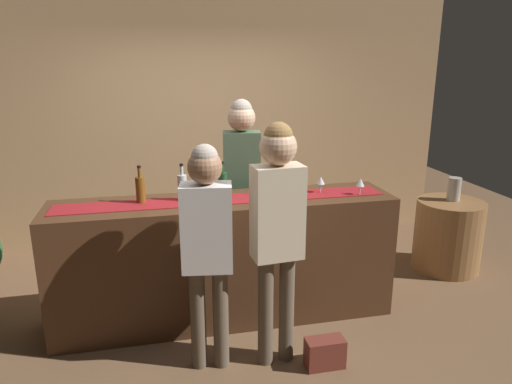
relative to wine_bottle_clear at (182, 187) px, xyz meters
The scene contains 16 objects.
ground_plane 1.21m from the wine_bottle_clear, ahead, with size 10.00×10.00×0.00m, color brown.
back_wall 1.89m from the wine_bottle_clear, 79.93° to the left, with size 6.00×0.12×2.90m, color tan.
bar_counter 0.72m from the wine_bottle_clear, ahead, with size 2.80×0.60×1.05m, color #472B19.
counter_runner_cloth 0.35m from the wine_bottle_clear, ahead, with size 2.66×0.28×0.01m, color maroon.
wine_bottle_clear is the anchor object (origin of this frame).
wine_bottle_amber 0.33m from the wine_bottle_clear, behind, with size 0.07×0.07×0.30m.
wine_bottle_green 0.33m from the wine_bottle_clear, ahead, with size 0.07×0.07×0.30m.
wine_glass_near_customer 1.46m from the wine_bottle_clear, ahead, with size 0.07×0.07×0.14m.
wine_glass_mid_counter 0.68m from the wine_bottle_clear, ahead, with size 0.07×0.07×0.14m.
wine_glass_far_end 1.16m from the wine_bottle_clear, ahead, with size 0.07×0.07×0.14m.
bartender 0.79m from the wine_bottle_clear, 41.77° to the left, with size 0.37×0.25×1.80m.
customer_sipping 0.95m from the wine_bottle_clear, 52.25° to the right, with size 0.36×0.25×1.76m.
customer_browsing 0.74m from the wine_bottle_clear, 81.36° to the right, with size 0.37×0.25×1.63m.
round_side_table 2.89m from the wine_bottle_clear, ahead, with size 0.68×0.68×0.74m, color olive.
vase_on_side_table 2.83m from the wine_bottle_clear, ahead, with size 0.13×0.13×0.24m, color #A8A399.
handbag 1.66m from the wine_bottle_clear, 44.93° to the right, with size 0.28×0.14×0.22m, color brown.
Camera 1 is at (-0.54, -3.60, 2.14)m, focal length 32.93 mm.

